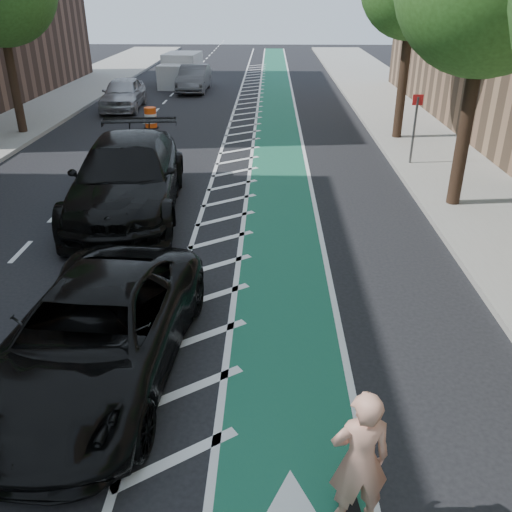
{
  "coord_description": "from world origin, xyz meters",
  "views": [
    {
      "loc": [
        2.69,
        -6.61,
        5.57
      ],
      "look_at": [
        2.45,
        2.49,
        1.1
      ],
      "focal_mm": 38.0,
      "sensor_mm": 36.0,
      "label": 1
    }
  ],
  "objects_px": {
    "skateboarder": "(360,460)",
    "barrel_a": "(108,179)",
    "suv_far": "(128,177)",
    "suv_near": "(95,334)"
  },
  "relations": [
    {
      "from": "skateboarder",
      "to": "barrel_a",
      "type": "relative_size",
      "value": 1.96
    },
    {
      "from": "suv_far",
      "to": "barrel_a",
      "type": "relative_size",
      "value": 7.36
    },
    {
      "from": "suv_far",
      "to": "barrel_a",
      "type": "xyz_separation_m",
      "value": [
        -1.01,
        1.5,
        -0.55
      ]
    },
    {
      "from": "suv_far",
      "to": "barrel_a",
      "type": "distance_m",
      "value": 1.89
    },
    {
      "from": "suv_far",
      "to": "suv_near",
      "type": "bearing_deg",
      "value": -85.95
    },
    {
      "from": "barrel_a",
      "to": "suv_near",
      "type": "bearing_deg",
      "value": -75.76
    },
    {
      "from": "skateboarder",
      "to": "suv_near",
      "type": "relative_size",
      "value": 0.33
    },
    {
      "from": "suv_near",
      "to": "skateboarder",
      "type": "bearing_deg",
      "value": -31.44
    },
    {
      "from": "suv_near",
      "to": "suv_far",
      "type": "xyz_separation_m",
      "value": [
        -1.19,
        7.17,
        0.22
      ]
    },
    {
      "from": "skateboarder",
      "to": "suv_far",
      "type": "relative_size",
      "value": 0.27
    }
  ]
}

